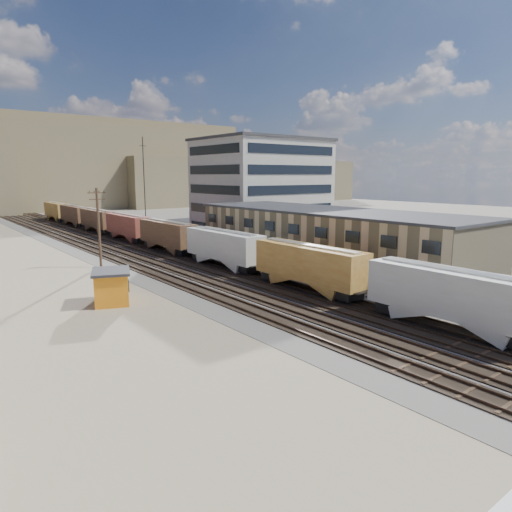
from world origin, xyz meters
TOP-DOWN VIEW (x-y plane):
  - ground at (0.00, 0.00)m, footprint 300.00×300.00m
  - ballast_bed at (0.00, 50.00)m, footprint 18.00×200.00m
  - dirt_yard at (-20.00, 40.00)m, footprint 24.00×180.00m
  - asphalt_lot at (22.00, 35.00)m, footprint 26.00×120.00m
  - rail_tracks at (-0.55, 50.00)m, footprint 11.40×200.00m
  - freight_train at (3.80, 55.10)m, footprint 3.00×119.74m
  - warehouse at (14.98, 25.00)m, footprint 12.40×40.40m
  - office_tower at (27.95, 54.95)m, footprint 22.60×18.60m
  - utility_pole_north at (-8.50, 42.00)m, footprint 2.20×0.32m
  - radio_mast at (6.00, 60.00)m, footprint 1.20×0.16m
  - maintenance_shed at (-13.51, 24.89)m, footprint 4.56×5.11m
  - parked_car_blue at (24.96, 41.17)m, footprint 4.94×6.54m
  - parked_car_far at (29.49, 57.03)m, footprint 2.70×5.13m

SIDE VIEW (x-z plane):
  - ground at x=0.00m, z-range 0.00..0.00m
  - dirt_yard at x=-20.00m, z-range 0.00..0.03m
  - asphalt_lot at x=22.00m, z-range 0.00..0.04m
  - ballast_bed at x=0.00m, z-range 0.00..0.06m
  - rail_tracks at x=-0.55m, z-range -0.01..0.23m
  - parked_car_blue at x=24.96m, z-range 0.00..1.65m
  - parked_car_far at x=29.49m, z-range 0.00..1.66m
  - maintenance_shed at x=-13.51m, z-range 0.04..3.13m
  - freight_train at x=3.80m, z-range 0.56..5.02m
  - warehouse at x=14.98m, z-range 0.03..7.28m
  - utility_pole_north at x=-8.50m, z-range 0.30..10.30m
  - radio_mast at x=6.00m, z-range 0.12..18.12m
  - office_tower at x=27.95m, z-range 0.04..18.49m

